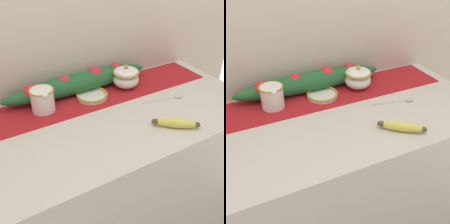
% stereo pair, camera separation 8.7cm
% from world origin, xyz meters
% --- Properties ---
extents(countertop, '(1.34, 0.61, 0.89)m').
position_xyz_m(countertop, '(0.00, 0.00, 0.44)').
color(countertop, beige).
rests_on(countertop, ground_plane).
extents(back_wall, '(2.14, 0.04, 2.40)m').
position_xyz_m(back_wall, '(0.00, 0.33, 1.20)').
color(back_wall, beige).
rests_on(back_wall, ground_plane).
extents(table_runner, '(1.24, 0.23, 0.00)m').
position_xyz_m(table_runner, '(0.00, 0.18, 0.89)').
color(table_runner, '#A8191E').
rests_on(table_runner, countertop).
extents(cream_pitcher, '(0.10, 0.12, 0.10)m').
position_xyz_m(cream_pitcher, '(-0.20, 0.18, 0.95)').
color(cream_pitcher, white).
rests_on(cream_pitcher, countertop).
extents(sugar_bowl, '(0.13, 0.13, 0.12)m').
position_xyz_m(sugar_bowl, '(0.21, 0.18, 0.94)').
color(sugar_bowl, white).
rests_on(sugar_bowl, countertop).
extents(small_dish, '(0.14, 0.14, 0.02)m').
position_xyz_m(small_dish, '(0.02, 0.17, 0.90)').
color(small_dish, white).
rests_on(small_dish, countertop).
extents(banana, '(0.16, 0.14, 0.04)m').
position_xyz_m(banana, '(0.20, -0.19, 0.91)').
color(banana, '#DBCC4C').
rests_on(banana, countertop).
extents(spoon, '(0.19, 0.06, 0.01)m').
position_xyz_m(spoon, '(0.35, -0.02, 0.89)').
color(spoon, '#B7B7BC').
rests_on(spoon, countertop).
extents(poinsettia_garland, '(0.72, 0.10, 0.10)m').
position_xyz_m(poinsettia_garland, '(-0.00, 0.25, 0.94)').
color(poinsettia_garland, '#235B2D').
rests_on(poinsettia_garland, countertop).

